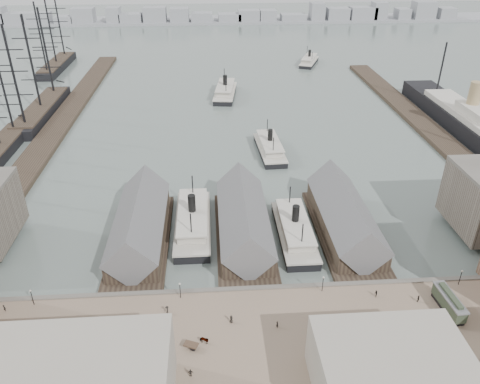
{
  "coord_description": "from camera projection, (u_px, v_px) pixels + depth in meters",
  "views": [
    {
      "loc": [
        -7.7,
        -82.01,
        69.39
      ],
      "look_at": [
        0.0,
        30.0,
        6.0
      ],
      "focal_mm": 35.0,
      "sensor_mm": 36.0,
      "label": 1
    }
  ],
  "objects": [
    {
      "name": "ground",
      "position": [
        249.0,
        280.0,
        105.82
      ],
      "size": [
        900.0,
        900.0,
        0.0
      ],
      "primitive_type": "plane",
      "color": "#55625E",
      "rests_on": "ground"
    },
    {
      "name": "quay",
      "position": [
        258.0,
        345.0,
        87.95
      ],
      "size": [
        180.0,
        30.0,
        2.0
      ],
      "primitive_type": "cube",
      "color": "#7A6552",
      "rests_on": "ground"
    },
    {
      "name": "seawall",
      "position": [
        251.0,
        292.0,
        100.74
      ],
      "size": [
        180.0,
        1.2,
        2.3
      ],
      "primitive_type": "cube",
      "color": "#59544C",
      "rests_on": "ground"
    },
    {
      "name": "west_wharf",
      "position": [
        60.0,
        124.0,
        188.24
      ],
      "size": [
        10.0,
        220.0,
        1.6
      ],
      "primitive_type": "cube",
      "color": "#2D231C",
      "rests_on": "ground"
    },
    {
      "name": "east_wharf",
      "position": [
        423.0,
        124.0,
        188.27
      ],
      "size": [
        10.0,
        180.0,
        1.6
      ],
      "primitive_type": "cube",
      "color": "#2D231C",
      "rests_on": "ground"
    },
    {
      "name": "ferry_shed_west",
      "position": [
        140.0,
        226.0,
        116.65
      ],
      "size": [
        14.0,
        42.0,
        12.6
      ],
      "color": "#2D231C",
      "rests_on": "ground"
    },
    {
      "name": "ferry_shed_center",
      "position": [
        244.0,
        222.0,
        118.2
      ],
      "size": [
        14.0,
        42.0,
        12.6
      ],
      "color": "#2D231C",
      "rests_on": "ground"
    },
    {
      "name": "ferry_shed_east",
      "position": [
        345.0,
        218.0,
        119.75
      ],
      "size": [
        14.0,
        42.0,
        12.6
      ],
      "color": "#2D231C",
      "rests_on": "ground"
    },
    {
      "name": "street_bldg_center",
      "position": [
        389.0,
        370.0,
        75.77
      ],
      "size": [
        24.0,
        16.0,
        10.0
      ],
      "primitive_type": "cube",
      "color": "gray",
      "rests_on": "quay"
    },
    {
      "name": "street_bldg_west",
      "position": [
        74.0,
        384.0,
        72.29
      ],
      "size": [
        30.0,
        16.0,
        12.0
      ],
      "primitive_type": "cube",
      "color": "gray",
      "rests_on": "quay"
    },
    {
      "name": "lamp_post_far_w",
      "position": [
        31.0,
        294.0,
        94.73
      ],
      "size": [
        0.44,
        0.44,
        3.92
      ],
      "color": "black",
      "rests_on": "quay"
    },
    {
      "name": "lamp_post_near_w",
      "position": [
        180.0,
        288.0,
        96.52
      ],
      "size": [
        0.44,
        0.44,
        3.92
      ],
      "color": "black",
      "rests_on": "quay"
    },
    {
      "name": "lamp_post_near_e",
      "position": [
        323.0,
        281.0,
        98.32
      ],
      "size": [
        0.44,
        0.44,
        3.92
      ],
      "color": "black",
      "rests_on": "quay"
    },
    {
      "name": "lamp_post_far_e",
      "position": [
        461.0,
        275.0,
        100.11
      ],
      "size": [
        0.44,
        0.44,
        3.92
      ],
      "color": "black",
      "rests_on": "quay"
    },
    {
      "name": "far_shore",
      "position": [
        213.0,
        18.0,
        394.06
      ],
      "size": [
        500.0,
        40.0,
        15.72
      ],
      "color": "gray",
      "rests_on": "ground"
    },
    {
      "name": "ferry_docked_west",
      "position": [
        193.0,
        221.0,
        122.62
      ],
      "size": [
        9.06,
        30.2,
        10.79
      ],
      "color": "black",
      "rests_on": "ground"
    },
    {
      "name": "ferry_docked_east",
      "position": [
        295.0,
        230.0,
        119.23
      ],
      "size": [
        8.41,
        28.03,
        10.01
      ],
      "color": "black",
      "rests_on": "ground"
    },
    {
      "name": "ferry_open_near",
      "position": [
        270.0,
        147.0,
        164.68
      ],
      "size": [
        9.33,
        26.64,
        9.37
      ],
      "rotation": [
        0.0,
        0.0,
        0.06
      ],
      "color": "black",
      "rests_on": "ground"
    },
    {
      "name": "ferry_open_mid",
      "position": [
        225.0,
        91.0,
        220.61
      ],
      "size": [
        12.68,
        30.67,
        10.63
      ],
      "rotation": [
        0.0,
        0.0,
        -0.13
      ],
      "color": "black",
      "rests_on": "ground"
    },
    {
      "name": "ferry_open_far",
      "position": [
        309.0,
        61.0,
        273.05
      ],
      "size": [
        15.94,
        25.43,
        8.73
      ],
      "rotation": [
        0.0,
        0.0,
        -0.38
      ],
      "color": "black",
      "rests_on": "ground"
    },
    {
      "name": "sailing_ship_mid",
      "position": [
        41.0,
        109.0,
        197.61
      ],
      "size": [
        9.87,
        57.05,
        40.6
      ],
      "color": "black",
      "rests_on": "ground"
    },
    {
      "name": "sailing_ship_far",
      "position": [
        57.0,
        64.0,
        263.53
      ],
      "size": [
        9.24,
        51.34,
        37.99
      ],
      "color": "black",
      "rests_on": "ground"
    },
    {
      "name": "ocean_steamer",
      "position": [
        468.0,
        122.0,
        180.41
      ],
      "size": [
        13.57,
        99.15,
        19.83
      ],
      "color": "black",
      "rests_on": "ground"
    },
    {
      "name": "tram",
      "position": [
        449.0,
        303.0,
        93.83
      ],
      "size": [
        3.2,
        9.99,
        3.5
      ],
      "rotation": [
        0.0,
        0.0,
        0.07
      ],
      "color": "black",
      "rests_on": "quay"
    },
    {
      "name": "horse_cart_left",
      "position": [
        27.0,
        341.0,
        86.56
      ],
      "size": [
        4.6,
        3.74,
        1.58
      ],
      "rotation": [
        0.0,
        0.0,
        0.97
      ],
      "color": "black",
      "rests_on": "quay"
    },
    {
      "name": "horse_cart_center",
      "position": [
        200.0,
        342.0,
        86.3
      ],
      "size": [
        4.96,
        2.96,
        1.64
      ],
      "rotation": [
        0.0,
        0.0,
        1.18
      ],
      "color": "black",
      "rests_on": "quay"
    },
    {
      "name": "horse_cart_right",
      "position": [
        392.0,
        348.0,
        85.01
      ],
      "size": [
        4.66,
        1.91,
        1.52
      ],
      "rotation": [
        0.0,
        0.0,
        1.66
      ],
      "color": "black",
      "rests_on": "quay"
    },
    {
      "name": "pedestrian_0",
      "position": [
        4.0,
        308.0,
        94.08
      ],
      "size": [
        0.7,
        0.63,
        1.56
      ],
      "primitive_type": "imported",
      "rotation": [
        0.0,
        0.0,
        2.66
      ],
      "color": "black",
      "rests_on": "quay"
    },
    {
      "name": "pedestrian_2",
      "position": [
        167.0,
        310.0,
        93.45
      ],
      "size": [
        0.81,
        1.24,
        1.8
      ],
      "primitive_type": "imported",
      "rotation": [
        0.0,
        0.0,
        4.59
      ],
      "color": "black",
      "rests_on": "quay"
    },
    {
      "name": "pedestrian_3",
      "position": [
        191.0,
        373.0,
        80.26
      ],
      "size": [
        0.99,
        0.45,
        1.67
      ],
      "primitive_type": "imported",
      "rotation": [
        0.0,
        0.0,
        3.1
      ],
      "color": "black",
      "rests_on": "quay"
    },
    {
      "name": "pedestrian_4",
      "position": [
        231.0,
        319.0,
        91.31
      ],
      "size": [
        0.92,
        1.0,
        1.71
      ],
      "primitive_type": "imported",
      "rotation": [
        0.0,
        0.0,
        2.17
      ],
      "color": "black",
      "rests_on": "quay"
    },
    {
      "name": "pedestrian_5",
      "position": [
        277.0,
        324.0,
        90.12
      ],
      "size": [
        0.67,
        0.72,
        1.61
      ],
      "primitive_type": "imported",
      "rotation": [
        0.0,
        0.0,
        2.12
      ],
      "color": "black",
      "rests_on": "quay"
    },
    {
      "name": "pedestrian_6",
      "position": [
        376.0,
        294.0,
        97.75
      ],
      "size": [
        0.78,
        0.9,
        1.56
      ],
      "primitive_type": "imported",
      "rotation": [
        0.0,
        0.0,
        4.43
      ],
      "color": "black",
      "rests_on": "quay"
    },
    {
      "name": "pedestrian_7",
      "position": [
        444.0,
        345.0,
        85.59
      ],
      "size": [
        1.2,
        1.0,
        1.61
      ],
      "primitive_type": "imported",
      "rotation": [
        0.0,
        0.0,
        3.6
      ],
      "color": "black",
      "rests_on": "quay"
    },
    {
      "name": "pedestrian_8",
      "position": [
        418.0,
        298.0,
        96.48
      ],
      "size": [
        0.55,
        0.98,
        1.58
      ],
      "primitive_type": "imported",
      "rotation": [
        0.0,
        0.0,
        4.53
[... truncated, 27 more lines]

